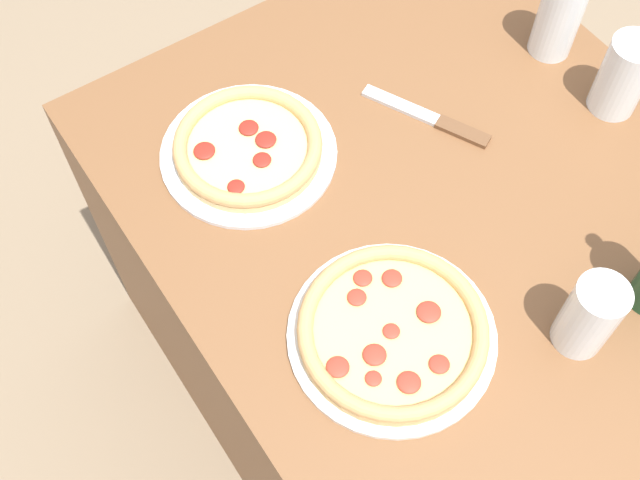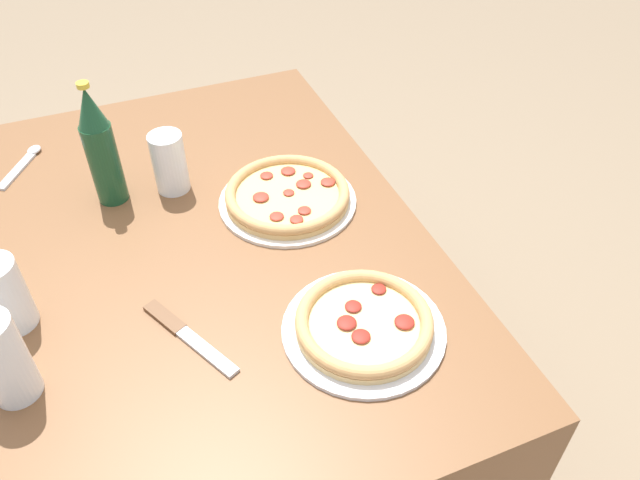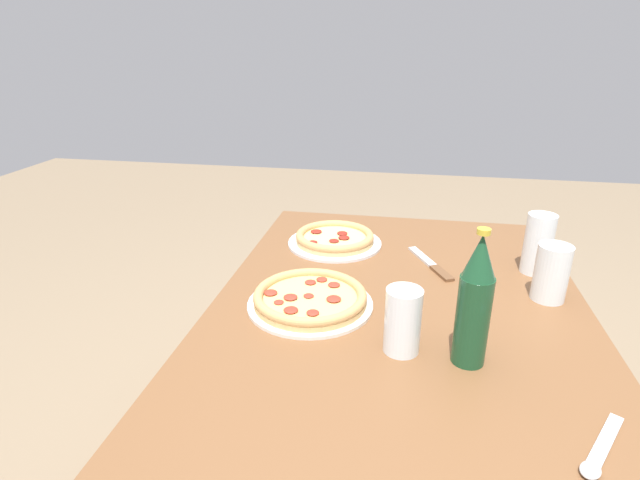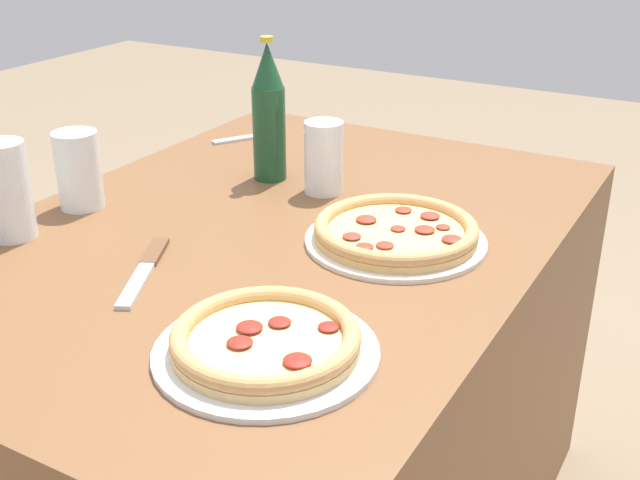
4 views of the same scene
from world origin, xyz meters
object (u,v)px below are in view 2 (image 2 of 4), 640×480
Objects in this scene: glass_red_wine at (4,362)px; beer_bottle at (100,147)px; spoon at (25,161)px; pizza_margherita at (364,324)px; glass_cola at (5,298)px; pizza_veggie at (288,196)px; knife at (185,334)px; glass_mango_juice at (170,165)px.

beer_bottle is at bearing 154.47° from glass_red_wine.
spoon is at bearing 176.54° from glass_red_wine.
glass_cola reaches higher than pizza_margherita.
pizza_margherita is (0.37, 0.00, -0.00)m from pizza_veggie.
spoon is at bearing -140.62° from beer_bottle.
pizza_veggie is 1.38× the size of knife.
glass_mango_juice is 0.37m from spoon.
glass_mango_juice is at bearing 53.27° from spoon.
pizza_margherita is 0.30m from knife.
beer_bottle reaches higher than glass_red_wine.
glass_mango_juice is at bearing 129.34° from glass_cola.
pizza_margherita is 0.89m from spoon.
glass_red_wine is 0.64m from spoon.
glass_red_wine is 0.76× the size of knife.
knife is at bearing 62.20° from glass_cola.
knife is (-0.01, 0.26, -0.07)m from glass_red_wine.
pizza_margherita reaches higher than spoon.
glass_cola is 0.85× the size of glass_red_wine.
glass_cola is at bearing -35.91° from beer_bottle.
spoon reaches higher than knife.
glass_red_wine is at bearing -99.73° from pizza_margherita.
glass_cola is 0.50× the size of beer_bottle.
pizza_veggie is 0.26m from glass_mango_juice.
pizza_margherita is 1.33× the size of knife.
pizza_veggie is 0.37m from pizza_margherita.
glass_cola is 0.65× the size of knife.
glass_cola is 1.02× the size of glass_mango_juice.
glass_cola is 0.49m from spoon.
glass_mango_juice reaches higher than knife.
glass_mango_juice is (-0.51, -0.21, 0.04)m from pizza_margherita.
glass_cola reaches higher than pizza_veggie.
spoon is (-0.63, -0.22, 0.00)m from knife.
pizza_margherita is 2.09× the size of glass_mango_juice.
glass_red_wine reaches higher than spoon.
beer_bottle reaches higher than glass_mango_juice.
beer_bottle reaches higher than pizza_margherita.
knife is (0.41, -0.07, -0.06)m from glass_mango_juice.
pizza_margherita is 1.80× the size of spoon.
glass_mango_juice is 0.49× the size of beer_bottle.
pizza_veggie is 1.07× the size of beer_bottle.
pizza_veggie is 1.81× the size of glass_red_wine.
pizza_margherita is at bearing 65.93° from glass_cola.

